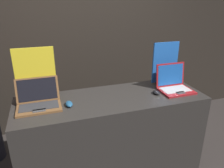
% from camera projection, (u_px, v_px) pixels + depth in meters
% --- Properties ---
extents(wall_back, '(8.00, 0.05, 2.80)m').
position_uv_depth(wall_back, '(86.00, 35.00, 3.12)').
color(wall_back, black).
rests_on(wall_back, ground_plane).
extents(display_counter, '(1.92, 0.66, 0.95)m').
position_uv_depth(display_counter, '(112.00, 137.00, 2.40)').
color(display_counter, '#282623').
rests_on(display_counter, ground_plane).
extents(laptop_front, '(0.40, 0.32, 0.24)m').
position_uv_depth(laptop_front, '(39.00, 101.00, 2.03)').
color(laptop_front, brown).
rests_on(laptop_front, display_counter).
extents(mouse_front, '(0.06, 0.12, 0.04)m').
position_uv_depth(mouse_front, '(69.00, 104.00, 2.05)').
color(mouse_front, navy).
rests_on(mouse_front, display_counter).
extents(promo_stand_front, '(0.37, 0.07, 0.52)m').
position_uv_depth(promo_stand_front, '(36.00, 75.00, 2.11)').
color(promo_stand_front, black).
rests_on(promo_stand_front, display_counter).
extents(laptop_back, '(0.34, 0.30, 0.28)m').
position_uv_depth(laptop_back, '(174.00, 84.00, 2.39)').
color(laptop_back, maroon).
rests_on(laptop_back, display_counter).
extents(mouse_back, '(0.07, 0.10, 0.03)m').
position_uv_depth(mouse_back, '(156.00, 93.00, 2.30)').
color(mouse_back, black).
rests_on(mouse_back, display_counter).
extents(promo_stand_back, '(0.31, 0.07, 0.49)m').
position_uv_depth(promo_stand_back, '(165.00, 64.00, 2.52)').
color(promo_stand_back, black).
rests_on(promo_stand_back, display_counter).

